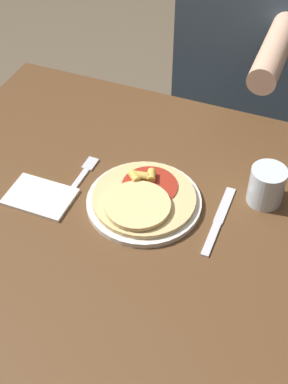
% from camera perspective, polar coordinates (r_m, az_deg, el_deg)
% --- Properties ---
extents(ground_plane, '(8.00, 8.00, 0.00)m').
position_cam_1_polar(ground_plane, '(1.86, -1.67, -17.97)').
color(ground_plane, brown).
extents(dining_table, '(1.07, 0.95, 0.75)m').
position_cam_1_polar(dining_table, '(1.32, -2.24, -5.24)').
color(dining_table, brown).
rests_on(dining_table, ground_plane).
extents(plate, '(0.27, 0.27, 0.01)m').
position_cam_1_polar(plate, '(1.24, 0.00, -1.07)').
color(plate, silver).
rests_on(plate, dining_table).
extents(pizza, '(0.24, 0.24, 0.04)m').
position_cam_1_polar(pizza, '(1.23, -0.12, -0.66)').
color(pizza, '#DBBC7A').
rests_on(pizza, plate).
extents(fork, '(0.03, 0.18, 0.00)m').
position_cam_1_polar(fork, '(1.32, -6.72, 1.62)').
color(fork, silver).
rests_on(fork, dining_table).
extents(knife, '(0.02, 0.22, 0.00)m').
position_cam_1_polar(knife, '(1.22, 7.91, -3.14)').
color(knife, silver).
rests_on(knife, dining_table).
extents(drinking_glass, '(0.08, 0.08, 0.09)m').
position_cam_1_polar(drinking_glass, '(1.26, 12.95, 0.66)').
color(drinking_glass, silver).
rests_on(drinking_glass, dining_table).
extents(napkin, '(0.16, 0.11, 0.01)m').
position_cam_1_polar(napkin, '(1.28, -11.03, -0.49)').
color(napkin, silver).
rests_on(napkin, dining_table).
extents(person_diner, '(0.39, 0.52, 1.30)m').
position_cam_1_polar(person_diner, '(1.74, 10.61, 13.62)').
color(person_diner, '#2D2D38').
rests_on(person_diner, ground_plane).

